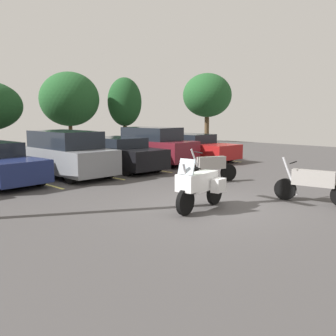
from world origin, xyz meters
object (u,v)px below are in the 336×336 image
(motorcycle_touring, at_px, (199,185))
(car_red, at_px, (194,147))
(car_black, at_px, (119,154))
(motorcycle_third, at_px, (211,167))
(motorcycle_second, at_px, (313,184))
(car_grey, at_px, (67,154))
(car_maroon, at_px, (155,146))

(motorcycle_touring, distance_m, car_red, 11.13)
(car_black, bearing_deg, motorcycle_third, -85.36)
(motorcycle_second, distance_m, car_grey, 9.50)
(motorcycle_second, relative_size, car_grey, 0.48)
(car_grey, xyz_separation_m, car_maroon, (5.17, 0.35, 0.00))
(motorcycle_second, relative_size, car_maroon, 0.51)
(motorcycle_touring, bearing_deg, car_grey, 86.75)
(motorcycle_third, relative_size, car_black, 0.41)
(car_grey, bearing_deg, car_red, 0.10)
(motorcycle_touring, distance_m, car_grey, 7.42)
(car_black, relative_size, car_red, 1.00)
(car_maroon, bearing_deg, motorcycle_third, -111.61)
(motorcycle_touring, bearing_deg, motorcycle_third, 34.51)
(car_maroon, bearing_deg, car_grey, -176.10)
(motorcycle_touring, relative_size, motorcycle_second, 0.98)
(car_red, bearing_deg, motorcycle_touring, -138.18)
(car_maroon, height_order, car_red, car_maroon)
(motorcycle_touring, xyz_separation_m, car_grey, (0.42, 7.41, 0.26))
(car_red, bearing_deg, car_black, -179.70)
(motorcycle_touring, height_order, motorcycle_third, motorcycle_touring)
(motorcycle_third, bearing_deg, car_red, 46.23)
(car_maroon, xyz_separation_m, car_red, (2.70, -0.34, -0.22))
(motorcycle_touring, relative_size, car_black, 0.44)
(car_black, height_order, car_maroon, car_maroon)
(car_black, bearing_deg, motorcycle_second, -91.25)
(car_red, bearing_deg, car_maroon, 172.82)
(car_black, xyz_separation_m, car_maroon, (2.54, 0.37, 0.20))
(motorcycle_touring, distance_m, car_black, 8.00)
(motorcycle_second, height_order, car_grey, car_grey)
(car_grey, relative_size, car_red, 0.92)
(motorcycle_second, xyz_separation_m, car_grey, (-2.44, 9.18, 0.37))
(motorcycle_second, height_order, car_maroon, car_maroon)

